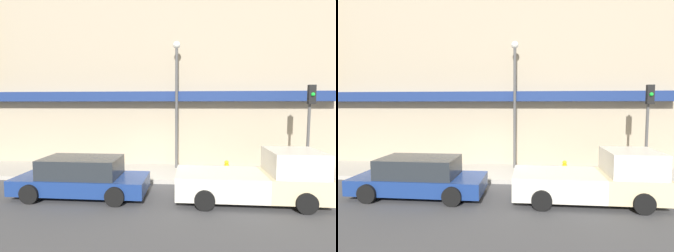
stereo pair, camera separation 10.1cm
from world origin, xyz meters
The scene contains 8 objects.
ground_plane centered at (0.00, 0.00, 0.00)m, with size 80.00×80.00×0.00m, color #424244.
sidewalk centered at (0.00, 1.50, 0.09)m, with size 36.00×3.00×0.18m.
building centered at (-0.01, 4.48, 5.91)m, with size 19.80×3.80×11.84m.
pickup_truck centered at (4.34, -1.65, 0.78)m, with size 5.02×2.19×1.81m.
parked_car centered at (-2.00, -1.65, 0.70)m, with size 4.78×2.02×1.43m.
fire_hydrant centered at (3.58, 0.86, 0.53)m, with size 0.20×0.20×0.71m.
street_lamp centered at (1.27, 2.26, 4.04)m, with size 0.36×0.36×6.28m.
traffic_light centered at (6.99, 0.73, 2.91)m, with size 0.28×0.42×4.00m.
Camera 1 is at (1.95, -10.79, 3.35)m, focal length 28.00 mm.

